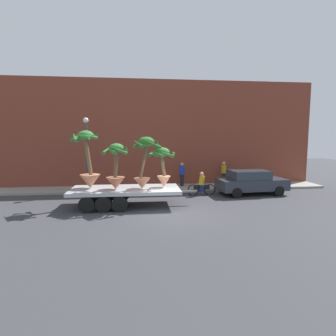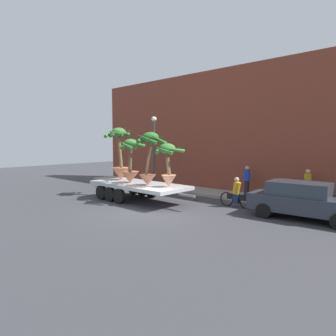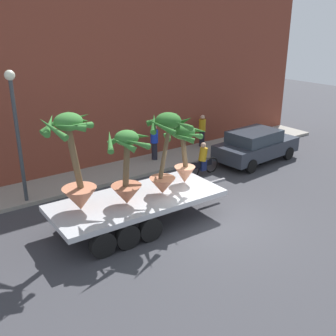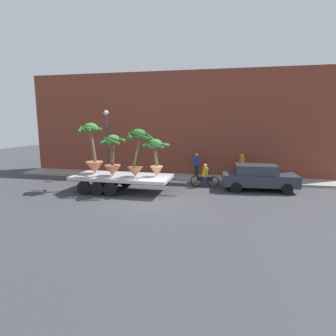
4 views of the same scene
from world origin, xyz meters
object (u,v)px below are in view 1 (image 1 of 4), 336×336
potted_palm_middle (145,160)px  street_lamp (87,145)px  flatbed_trailer (121,192)px  cyclist (202,185)px  potted_palm_extra (88,161)px  parked_car (251,182)px  potted_palm_front (116,168)px  pedestrian_near_gate (224,173)px  potted_palm_rear (163,164)px  pedestrian_far_left (182,174)px

potted_palm_middle → street_lamp: 5.45m
flatbed_trailer → cyclist: bearing=23.9°
potted_palm_extra → parked_car: bearing=10.3°
potted_palm_front → potted_palm_middle: bearing=-0.2°
parked_car → pedestrian_near_gate: pedestrian_near_gate is taller
cyclist → street_lamp: size_ratio=0.38×
potted_palm_middle → pedestrian_near_gate: size_ratio=1.62×
parked_car → potted_palm_rear: bearing=-161.6°
potted_palm_extra → street_lamp: (-0.63, 3.50, 0.80)m
flatbed_trailer → potted_palm_extra: (-1.73, 0.29, 1.66)m
potted_palm_rear → pedestrian_near_gate: bearing=44.4°
cyclist → pedestrian_near_gate: bearing=50.5°
cyclist → street_lamp: street_lamp is taller
potted_palm_extra → potted_palm_middle: bearing=-9.1°
cyclist → parked_car: size_ratio=0.41×
potted_palm_middle → street_lamp: (-3.65, 3.98, 0.70)m
potted_palm_middle → pedestrian_far_left: size_ratio=1.62×
potted_palm_rear → parked_car: potted_palm_rear is taller
potted_palm_front → pedestrian_far_left: 6.78m
pedestrian_near_gate → street_lamp: street_lamp is taller
potted_palm_middle → parked_car: potted_palm_middle is taller
potted_palm_front → parked_car: potted_palm_front is taller
potted_palm_extra → pedestrian_far_left: bearing=37.7°
cyclist → parked_car: (3.25, -0.12, 0.16)m
parked_car → potted_palm_middle: bearing=-161.8°
parked_car → pedestrian_near_gate: bearing=105.1°
potted_palm_middle → potted_palm_extra: potted_palm_extra is taller
potted_palm_front → street_lamp: size_ratio=0.50×
parked_car → flatbed_trailer: bearing=-165.7°
potted_palm_front → cyclist: bearing=24.7°
potted_palm_rear → parked_car: 6.45m
pedestrian_far_left → potted_palm_front: bearing=-131.1°
cyclist → potted_palm_extra: bearing=-164.0°
potted_palm_middle → pedestrian_far_left: (2.89, 5.05, -1.49)m
potted_palm_middle → potted_palm_front: 1.58m
parked_car → pedestrian_far_left: (-4.07, 2.75, 0.21)m
potted_palm_front → potted_palm_extra: size_ratio=0.78×
potted_palm_rear → potted_palm_front: 2.54m
pedestrian_near_gate → street_lamp: bearing=-172.1°
flatbed_trailer → street_lamp: street_lamp is taller
pedestrian_near_gate → potted_palm_extra: bearing=-152.0°
potted_palm_extra → pedestrian_near_gate: potted_palm_extra is taller
potted_palm_rear → pedestrian_near_gate: (5.14, 5.03, -1.25)m
flatbed_trailer → potted_palm_front: potted_palm_front is taller
potted_palm_middle → pedestrian_far_left: potted_palm_middle is taller
flatbed_trailer → parked_car: parked_car is taller
potted_palm_extra → pedestrian_far_left: size_ratio=1.82×
parked_car → street_lamp: street_lamp is taller
potted_palm_middle → street_lamp: bearing=132.5°
potted_palm_middle → pedestrian_near_gate: potted_palm_middle is taller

